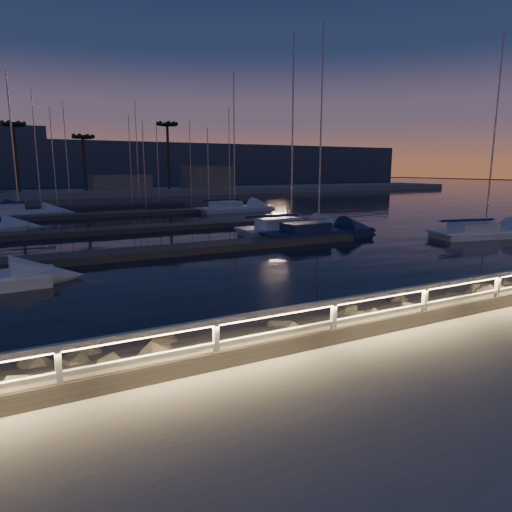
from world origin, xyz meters
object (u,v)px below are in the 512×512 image
object	(u,v)px
guard_rail	(395,300)
sailboat_c	(288,228)
sailboat_n	(17,212)
sailboat_l	(233,208)
sailboat_d	(482,232)
sailboat_h	(316,232)

from	to	relation	value
guard_rail	sailboat_c	distance (m)	21.83
guard_rail	sailboat_n	bearing A→B (deg)	101.45
sailboat_c	sailboat_l	world-z (taller)	sailboat_l
sailboat_d	sailboat_n	distance (m)	41.02
guard_rail	sailboat_l	world-z (taller)	sailboat_l
sailboat_h	sailboat_l	size ratio (longest dim) A/B	0.95
sailboat_c	sailboat_n	size ratio (longest dim) A/B	1.01
sailboat_l	sailboat_c	bearing A→B (deg)	-107.73
sailboat_c	sailboat_h	world-z (taller)	sailboat_h
guard_rail	sailboat_l	xyz separation A→B (m)	(12.51, 37.10, -0.95)
sailboat_n	sailboat_l	bearing A→B (deg)	-19.65
sailboat_d	sailboat_n	world-z (taller)	sailboat_n
sailboat_d	sailboat_h	bearing A→B (deg)	165.96
sailboat_h	sailboat_n	size ratio (longest dim) A/B	1.02
sailboat_c	sailboat_h	size ratio (longest dim) A/B	1.00
guard_rail	sailboat_n	world-z (taller)	sailboat_n
sailboat_c	sailboat_n	xyz separation A→B (m)	(-17.48, 21.88, 0.02)
sailboat_h	sailboat_l	distance (m)	20.19
sailboat_c	sailboat_l	bearing A→B (deg)	80.04
sailboat_d	sailboat_l	xyz separation A→B (m)	(-7.34, 25.06, 0.02)
sailboat_l	sailboat_n	world-z (taller)	sailboat_l
sailboat_c	sailboat_d	size ratio (longest dim) A/B	1.04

